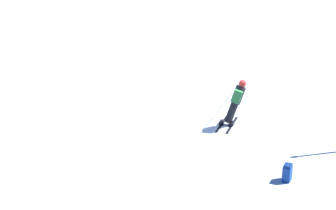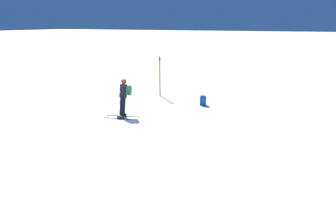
{
  "view_description": "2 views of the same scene",
  "coord_description": "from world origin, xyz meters",
  "views": [
    {
      "loc": [
        -7.64,
        16.45,
        7.35
      ],
      "look_at": [
        0.59,
        3.3,
        1.69
      ],
      "focal_mm": 60.0,
      "sensor_mm": 36.0,
      "label": 1
    },
    {
      "loc": [
        9.66,
        6.28,
        4.06
      ],
      "look_at": [
        0.49,
        2.37,
        0.95
      ],
      "focal_mm": 28.0,
      "sensor_mm": 36.0,
      "label": 2
    }
  ],
  "objects": [
    {
      "name": "spare_backpack",
      "position": [
        -3.03,
        2.84,
        0.24
      ],
      "size": [
        0.25,
        0.32,
        0.5
      ],
      "rotation": [
        0.0,
        0.0,
        4.82
      ],
      "color": "#194293",
      "rests_on": "ground"
    },
    {
      "name": "skier",
      "position": [
        -0.05,
        -0.04,
        0.94
      ],
      "size": [
        1.41,
        1.7,
        1.73
      ],
      "rotation": [
        0.0,
        0.0,
        0.23
      ],
      "color": "black",
      "rests_on": "ground"
    },
    {
      "name": "ground_plane",
      "position": [
        0.0,
        0.0,
        0.0
      ],
      "size": [
        300.0,
        300.0,
        0.0
      ],
      "primitive_type": "plane",
      "color": "white"
    },
    {
      "name": "trail_marker",
      "position": [
        -3.85,
        0.01,
        1.25
      ],
      "size": [
        0.13,
        0.13,
        2.29
      ],
      "color": "orange",
      "rests_on": "ground"
    }
  ]
}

